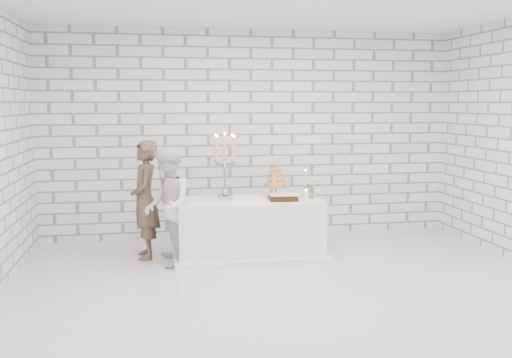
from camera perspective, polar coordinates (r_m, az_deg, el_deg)
name	(u,v)px	position (r m, az deg, el deg)	size (l,w,h in m)	color
ground	(290,289)	(6.07, 3.48, -11.08)	(6.00, 5.00, 0.01)	silver
wall_back	(251,134)	(8.21, -0.53, 4.54)	(6.00, 0.01, 3.00)	white
wall_front	(392,181)	(3.40, 13.58, -0.17)	(6.00, 0.01, 3.00)	white
cake_table	(249,229)	(7.15, -0.67, -5.06)	(1.80, 0.80, 0.75)	white
groom	(145,200)	(7.21, -11.18, -2.08)	(0.54, 0.36, 1.49)	#4F3524
bride	(167,207)	(6.85, -8.99, -2.78)	(0.70, 0.54, 1.44)	white
candelabra	(225,166)	(7.02, -3.16, 1.30)	(0.34, 0.34, 0.84)	#9E9FA8
croquembouche	(276,179)	(7.22, 2.00, -0.01)	(0.30, 0.30, 0.47)	#B16D32
chocolate_cake	(283,197)	(7.01, 2.77, -1.86)	(0.34, 0.25, 0.08)	black
pillar_candle	(306,196)	(7.03, 5.08, -1.69)	(0.08, 0.08, 0.12)	white
extra_taper	(305,183)	(7.41, 5.03, -0.42)	(0.06, 0.06, 0.32)	beige
flowers	(310,189)	(7.19, 5.50, -1.04)	(0.21, 0.18, 0.23)	#5B8642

